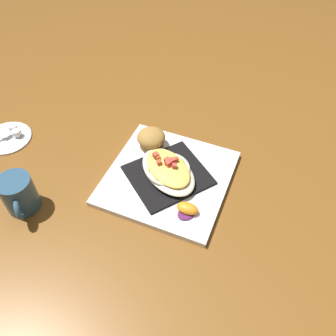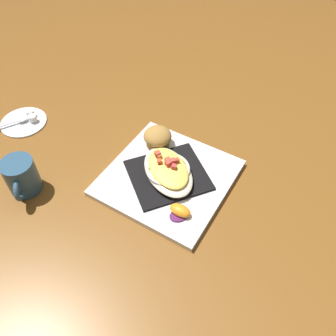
{
  "view_description": "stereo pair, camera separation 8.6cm",
  "coord_description": "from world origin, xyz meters",
  "px_view_note": "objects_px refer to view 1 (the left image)",
  "views": [
    {
      "loc": [
        -0.51,
        -0.25,
        0.7
      ],
      "look_at": [
        0.0,
        0.0,
        0.05
      ],
      "focal_mm": 37.33,
      "sensor_mm": 36.0,
      "label": 1
    },
    {
      "loc": [
        -0.47,
        -0.32,
        0.7
      ],
      "look_at": [
        0.0,
        0.0,
        0.05
      ],
      "focal_mm": 37.33,
      "sensor_mm": 36.0,
      "label": 2
    }
  ],
  "objects_px": {
    "gratin_dish": "(168,170)",
    "creamer_cup_0": "(17,133)",
    "creamer_saucer": "(7,137)",
    "creamer_cup_1": "(13,128)",
    "square_plate": "(168,178)",
    "orange_garnish": "(187,209)",
    "muffin": "(151,139)",
    "coffee_mug": "(19,195)",
    "spoon": "(4,136)"
  },
  "relations": [
    {
      "from": "orange_garnish",
      "to": "spoon",
      "type": "xyz_separation_m",
      "value": [
        0.01,
        0.57,
        -0.01
      ]
    },
    {
      "from": "muffin",
      "to": "creamer_saucer",
      "type": "distance_m",
      "value": 0.42
    },
    {
      "from": "muffin",
      "to": "orange_garnish",
      "type": "xyz_separation_m",
      "value": [
        -0.16,
        -0.18,
        -0.02
      ]
    },
    {
      "from": "square_plate",
      "to": "creamer_cup_0",
      "type": "relative_size",
      "value": 12.5
    },
    {
      "from": "square_plate",
      "to": "coffee_mug",
      "type": "distance_m",
      "value": 0.36
    },
    {
      "from": "muffin",
      "to": "creamer_saucer",
      "type": "height_order",
      "value": "muffin"
    },
    {
      "from": "creamer_saucer",
      "to": "creamer_cup_1",
      "type": "xyz_separation_m",
      "value": [
        0.03,
        -0.0,
        0.01
      ]
    },
    {
      "from": "muffin",
      "to": "creamer_cup_0",
      "type": "xyz_separation_m",
      "value": [
        -0.12,
        0.37,
        -0.02
      ]
    },
    {
      "from": "square_plate",
      "to": "muffin",
      "type": "bearing_deg",
      "value": 48.51
    },
    {
      "from": "orange_garnish",
      "to": "creamer_saucer",
      "type": "xyz_separation_m",
      "value": [
        0.02,
        0.57,
        -0.02
      ]
    },
    {
      "from": "orange_garnish",
      "to": "creamer_cup_1",
      "type": "distance_m",
      "value": 0.57
    },
    {
      "from": "creamer_saucer",
      "to": "creamer_cup_1",
      "type": "distance_m",
      "value": 0.03
    },
    {
      "from": "muffin",
      "to": "creamer_saucer",
      "type": "relative_size",
      "value": 0.56
    },
    {
      "from": "creamer_cup_1",
      "to": "coffee_mug",
      "type": "bearing_deg",
      "value": -133.32
    },
    {
      "from": "muffin",
      "to": "creamer_cup_1",
      "type": "height_order",
      "value": "muffin"
    },
    {
      "from": "square_plate",
      "to": "creamer_cup_1",
      "type": "height_order",
      "value": "creamer_cup_1"
    },
    {
      "from": "orange_garnish",
      "to": "creamer_cup_0",
      "type": "distance_m",
      "value": 0.54
    },
    {
      "from": "spoon",
      "to": "square_plate",
      "type": "bearing_deg",
      "value": -81.76
    },
    {
      "from": "spoon",
      "to": "creamer_cup_1",
      "type": "relative_size",
      "value": 3.64
    },
    {
      "from": "creamer_saucer",
      "to": "creamer_cup_0",
      "type": "xyz_separation_m",
      "value": [
        0.02,
        -0.02,
        0.01
      ]
    },
    {
      "from": "square_plate",
      "to": "spoon",
      "type": "xyz_separation_m",
      "value": [
        -0.07,
        0.48,
        0.01
      ]
    },
    {
      "from": "gratin_dish",
      "to": "muffin",
      "type": "xyz_separation_m",
      "value": [
        0.08,
        0.09,
        0.0
      ]
    },
    {
      "from": "gratin_dish",
      "to": "creamer_cup_1",
      "type": "relative_size",
      "value": 8.59
    },
    {
      "from": "creamer_cup_0",
      "to": "orange_garnish",
      "type": "bearing_deg",
      "value": -93.54
    },
    {
      "from": "muffin",
      "to": "creamer_cup_0",
      "type": "distance_m",
      "value": 0.39
    },
    {
      "from": "orange_garnish",
      "to": "coffee_mug",
      "type": "height_order",
      "value": "coffee_mug"
    },
    {
      "from": "square_plate",
      "to": "muffin",
      "type": "xyz_separation_m",
      "value": [
        0.08,
        0.09,
        0.03
      ]
    },
    {
      "from": "gratin_dish",
      "to": "creamer_cup_0",
      "type": "height_order",
      "value": "gratin_dish"
    },
    {
      "from": "gratin_dish",
      "to": "creamer_saucer",
      "type": "xyz_separation_m",
      "value": [
        -0.06,
        0.48,
        -0.03
      ]
    },
    {
      "from": "gratin_dish",
      "to": "creamer_saucer",
      "type": "bearing_deg",
      "value": 97.6
    },
    {
      "from": "orange_garnish",
      "to": "creamer_cup_1",
      "type": "relative_size",
      "value": 2.46
    },
    {
      "from": "orange_garnish",
      "to": "coffee_mug",
      "type": "xyz_separation_m",
      "value": [
        -0.15,
        0.36,
        0.02
      ]
    },
    {
      "from": "gratin_dish",
      "to": "creamer_cup_0",
      "type": "relative_size",
      "value": 8.59
    },
    {
      "from": "coffee_mug",
      "to": "creamer_cup_0",
      "type": "xyz_separation_m",
      "value": [
        0.18,
        0.18,
        -0.03
      ]
    },
    {
      "from": "creamer_saucer",
      "to": "spoon",
      "type": "xyz_separation_m",
      "value": [
        -0.01,
        0.0,
        0.01
      ]
    },
    {
      "from": "orange_garnish",
      "to": "spoon",
      "type": "height_order",
      "value": "orange_garnish"
    },
    {
      "from": "coffee_mug",
      "to": "muffin",
      "type": "bearing_deg",
      "value": -31.91
    },
    {
      "from": "creamer_saucer",
      "to": "creamer_cup_0",
      "type": "height_order",
      "value": "creamer_cup_0"
    },
    {
      "from": "square_plate",
      "to": "creamer_cup_1",
      "type": "relative_size",
      "value": 12.5
    },
    {
      "from": "coffee_mug",
      "to": "creamer_saucer",
      "type": "xyz_separation_m",
      "value": [
        0.16,
        0.2,
        -0.04
      ]
    },
    {
      "from": "muffin",
      "to": "coffee_mug",
      "type": "height_order",
      "value": "coffee_mug"
    },
    {
      "from": "square_plate",
      "to": "orange_garnish",
      "type": "height_order",
      "value": "orange_garnish"
    },
    {
      "from": "creamer_saucer",
      "to": "coffee_mug",
      "type": "bearing_deg",
      "value": -128.35
    },
    {
      "from": "coffee_mug",
      "to": "spoon",
      "type": "height_order",
      "value": "coffee_mug"
    },
    {
      "from": "orange_garnish",
      "to": "gratin_dish",
      "type": "bearing_deg",
      "value": 48.1
    },
    {
      "from": "square_plate",
      "to": "creamer_cup_0",
      "type": "distance_m",
      "value": 0.46
    },
    {
      "from": "orange_garnish",
      "to": "coffee_mug",
      "type": "distance_m",
      "value": 0.39
    },
    {
      "from": "orange_garnish",
      "to": "square_plate",
      "type": "bearing_deg",
      "value": 48.1
    },
    {
      "from": "coffee_mug",
      "to": "creamer_cup_1",
      "type": "height_order",
      "value": "coffee_mug"
    },
    {
      "from": "creamer_cup_0",
      "to": "spoon",
      "type": "bearing_deg",
      "value": 131.91
    }
  ]
}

